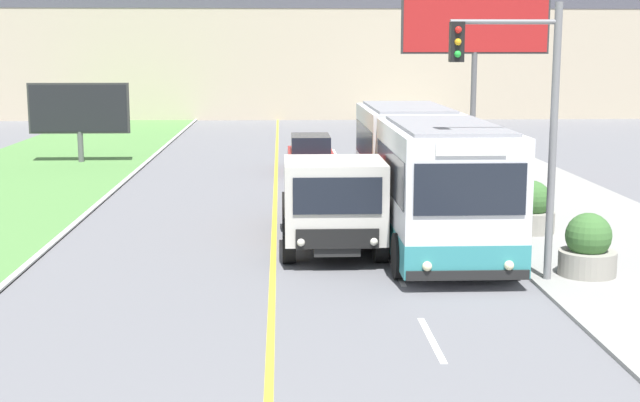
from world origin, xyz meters
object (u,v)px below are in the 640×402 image
Objects in this scene: car_distant at (311,154)px; traffic_light_mast at (523,107)px; dump_truck at (332,203)px; city_bus at (423,173)px; billboard_large at (475,31)px; billboard_small at (79,110)px; planter_round_second at (531,210)px; planter_round_near at (588,248)px; planter_round_third at (493,185)px.

traffic_light_mast is at bearing -77.78° from car_distant.
dump_truck is at bearing -89.84° from car_distant.
city_bus is 12.62m from car_distant.
billboard_large is 17.22m from billboard_small.
billboard_large is 15.70m from planter_round_second.
traffic_light_mast is 4.30× the size of planter_round_near.
dump_truck reaches higher than planter_round_third.
dump_truck is 5.50m from traffic_light_mast.
car_distant is at bearing 107.43° from planter_round_near.
city_bus reaches higher than car_distant.
car_distant is at bearing 123.94° from planter_round_third.
dump_truck reaches higher than planter_round_second.
car_distant reaches higher than planter_round_third.
planter_round_second reaches higher than car_distant.
dump_truck is 8.24m from planter_round_third.
city_bus is 9.37× the size of planter_round_third.
planter_round_second is at bearing -46.02° from billboard_small.
billboard_large is 5.24× the size of planter_round_near.
city_bus is at bearing -51.31° from billboard_small.
billboard_small reaches higher than planter_round_near.
traffic_light_mast is 9.96m from planter_round_third.
planter_round_near is (2.82, -4.84, -0.96)m from city_bus.
billboard_small is 19.12m from planter_round_third.
dump_truck is 18.43m from billboard_large.
dump_truck is at bearing -141.87° from city_bus.
billboard_large reaches higher than traffic_light_mast.
billboard_large is 5.15× the size of planter_round_second.
car_distant is 1.00× the size of billboard_small.
billboard_large is at bearing 85.19° from planter_round_near.
dump_truck is (-2.53, -1.99, -0.44)m from city_bus.
city_bus is 5.67m from traffic_light_mast.
billboard_large reaches higher than planter_round_second.
billboard_small is 3.16× the size of planter_round_near.
billboard_small reaches higher than planter_round_third.
traffic_light_mast is at bearing -40.10° from dump_truck.
city_bus reaches higher than planter_round_third.
planter_round_second is (5.43, -12.64, -0.00)m from car_distant.
city_bus reaches higher than planter_round_second.
billboard_large is 1.66× the size of billboard_small.
traffic_light_mast is at bearing -76.73° from city_bus.
planter_round_second is (1.65, 4.81, -3.03)m from traffic_light_mast.
traffic_light_mast is 4.58× the size of planter_round_third.
city_bus is 5.19m from planter_round_third.
planter_round_third is (2.90, 4.19, -1.00)m from city_bus.
planter_round_third is (15.32, -11.32, -1.65)m from billboard_small.
city_bus is 3.25m from dump_truck.
car_distant is 3.17× the size of planter_round_near.
car_distant is 10.48m from billboard_small.
planter_round_near is at bearing -94.81° from billboard_large.
planter_round_near is at bearing -28.08° from dump_truck.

